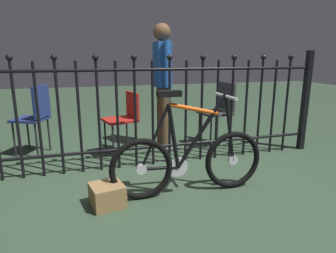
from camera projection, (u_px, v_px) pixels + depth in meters
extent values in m
plane|color=#2F4330|center=(165.00, 188.00, 2.74)|extent=(20.00, 20.00, 0.00)
cylinder|color=black|center=(17.00, 122.00, 2.84)|extent=(0.03, 0.03, 1.17)
sphere|color=black|center=(9.00, 58.00, 2.69)|extent=(0.06, 0.06, 0.06)
cylinder|color=black|center=(39.00, 121.00, 2.89)|extent=(0.03, 0.03, 1.17)
cylinder|color=black|center=(59.00, 120.00, 2.95)|extent=(0.03, 0.03, 1.17)
sphere|color=black|center=(54.00, 57.00, 2.80)|extent=(0.06, 0.06, 0.06)
cylinder|color=black|center=(79.00, 119.00, 3.00)|extent=(0.03, 0.03, 1.17)
cylinder|color=black|center=(99.00, 118.00, 3.06)|extent=(0.03, 0.03, 1.17)
sphere|color=black|center=(95.00, 57.00, 2.91)|extent=(0.06, 0.06, 0.06)
cylinder|color=black|center=(117.00, 117.00, 3.11)|extent=(0.03, 0.03, 1.17)
cylinder|color=black|center=(135.00, 115.00, 3.16)|extent=(0.03, 0.03, 1.17)
sphere|color=black|center=(134.00, 57.00, 3.02)|extent=(0.06, 0.06, 0.06)
cylinder|color=black|center=(153.00, 114.00, 3.22)|extent=(0.03, 0.03, 1.17)
cylinder|color=black|center=(170.00, 114.00, 3.27)|extent=(0.03, 0.03, 1.17)
sphere|color=black|center=(170.00, 57.00, 3.13)|extent=(0.06, 0.06, 0.06)
cylinder|color=black|center=(186.00, 113.00, 3.33)|extent=(0.03, 0.03, 1.17)
cylinder|color=black|center=(202.00, 112.00, 3.38)|extent=(0.03, 0.03, 1.17)
sphere|color=black|center=(203.00, 57.00, 3.24)|extent=(0.06, 0.06, 0.06)
cylinder|color=black|center=(217.00, 111.00, 3.44)|extent=(0.03, 0.03, 1.17)
cylinder|color=black|center=(231.00, 110.00, 3.49)|extent=(0.03, 0.03, 1.17)
sphere|color=black|center=(234.00, 57.00, 3.35)|extent=(0.06, 0.06, 0.06)
cylinder|color=black|center=(246.00, 109.00, 3.55)|extent=(0.03, 0.03, 1.17)
cylinder|color=black|center=(260.00, 108.00, 3.60)|extent=(0.03, 0.03, 1.17)
sphere|color=black|center=(263.00, 57.00, 3.46)|extent=(0.06, 0.06, 0.06)
cylinder|color=black|center=(273.00, 108.00, 3.66)|extent=(0.03, 0.03, 1.17)
cylinder|color=black|center=(286.00, 107.00, 3.71)|extent=(0.03, 0.03, 1.17)
sphere|color=black|center=(291.00, 57.00, 3.57)|extent=(0.06, 0.06, 0.06)
cylinder|color=black|center=(149.00, 147.00, 3.29)|extent=(4.19, 0.04, 0.04)
cylinder|color=black|center=(147.00, 70.00, 3.09)|extent=(4.19, 0.04, 0.04)
cube|color=black|center=(305.00, 101.00, 3.78)|extent=(0.07, 0.07, 1.29)
torus|color=black|center=(141.00, 169.00, 2.48)|extent=(0.55, 0.07, 0.55)
cylinder|color=silver|center=(141.00, 169.00, 2.48)|extent=(0.09, 0.03, 0.09)
torus|color=black|center=(233.00, 160.00, 2.69)|extent=(0.55, 0.07, 0.55)
cylinder|color=silver|center=(233.00, 160.00, 2.69)|extent=(0.09, 0.03, 0.09)
cylinder|color=black|center=(202.00, 131.00, 2.54)|extent=(0.46, 0.05, 0.65)
cylinder|color=#EA5914|center=(194.00, 109.00, 2.48)|extent=(0.46, 0.05, 0.14)
cylinder|color=black|center=(173.00, 137.00, 2.49)|extent=(0.12, 0.04, 0.57)
cylinder|color=black|center=(160.00, 168.00, 2.52)|extent=(0.33, 0.04, 0.04)
cylinder|color=black|center=(155.00, 137.00, 2.44)|extent=(0.26, 0.03, 0.56)
cylinder|color=black|center=(229.00, 128.00, 2.61)|extent=(0.13, 0.03, 0.63)
cylinder|color=silver|center=(226.00, 95.00, 2.53)|extent=(0.03, 0.03, 0.02)
cylinder|color=silver|center=(226.00, 96.00, 2.53)|extent=(0.04, 0.40, 0.03)
cylinder|color=silver|center=(169.00, 100.00, 2.40)|extent=(0.03, 0.03, 0.07)
cube|color=black|center=(169.00, 94.00, 2.39)|extent=(0.20, 0.10, 0.05)
cylinder|color=silver|center=(178.00, 167.00, 2.56)|extent=(0.18, 0.02, 0.18)
cylinder|color=black|center=(14.00, 140.00, 3.55)|extent=(0.02, 0.02, 0.43)
cylinder|color=black|center=(28.00, 134.00, 3.84)|extent=(0.02, 0.02, 0.43)
cylinder|color=black|center=(37.00, 141.00, 3.52)|extent=(0.02, 0.02, 0.43)
cylinder|color=black|center=(49.00, 134.00, 3.80)|extent=(0.02, 0.02, 0.43)
cube|color=navy|center=(30.00, 119.00, 3.62)|extent=(0.48, 0.48, 0.03)
cube|color=navy|center=(41.00, 102.00, 3.55)|extent=(0.17, 0.33, 0.39)
cylinder|color=black|center=(211.00, 133.00, 3.84)|extent=(0.02, 0.02, 0.44)
cylinder|color=black|center=(199.00, 128.00, 4.11)|extent=(0.02, 0.02, 0.44)
cylinder|color=black|center=(230.00, 131.00, 3.96)|extent=(0.02, 0.02, 0.44)
cylinder|color=black|center=(217.00, 126.00, 4.23)|extent=(0.02, 0.02, 0.44)
cube|color=#2D2D33|center=(215.00, 113.00, 3.98)|extent=(0.43, 0.43, 0.03)
cube|color=#2D2D33|center=(227.00, 96.00, 4.00)|extent=(0.08, 0.36, 0.38)
cylinder|color=black|center=(113.00, 143.00, 3.44)|extent=(0.02, 0.02, 0.43)
cylinder|color=black|center=(105.00, 137.00, 3.69)|extent=(0.02, 0.02, 0.43)
cylinder|color=black|center=(136.00, 139.00, 3.59)|extent=(0.02, 0.02, 0.43)
cylinder|color=black|center=(127.00, 134.00, 3.84)|extent=(0.02, 0.02, 0.43)
cube|color=#A51E19|center=(120.00, 120.00, 3.59)|extent=(0.45, 0.45, 0.03)
cube|color=#A51E19|center=(132.00, 105.00, 3.63)|extent=(0.11, 0.35, 0.32)
cylinder|color=#4C3823|center=(164.00, 118.00, 3.90)|extent=(0.11, 0.11, 0.82)
cylinder|color=#4C3823|center=(161.00, 116.00, 4.05)|extent=(0.11, 0.11, 0.82)
cube|color=#1E4C99|center=(162.00, 65.00, 3.81)|extent=(0.18, 0.30, 0.58)
cylinder|color=#1E4C99|center=(167.00, 63.00, 3.62)|extent=(0.08, 0.08, 0.55)
cylinder|color=#1E4C99|center=(158.00, 62.00, 3.99)|extent=(0.08, 0.08, 0.55)
sphere|color=brown|center=(162.00, 32.00, 3.71)|extent=(0.22, 0.22, 0.22)
cube|color=olive|center=(107.00, 195.00, 2.41)|extent=(0.30, 0.30, 0.18)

